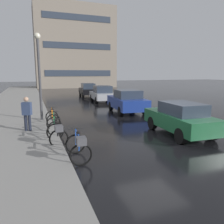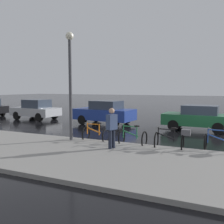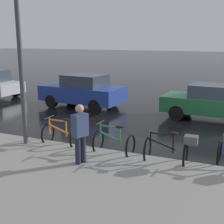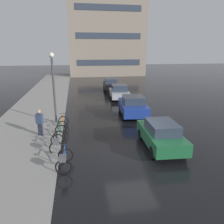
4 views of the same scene
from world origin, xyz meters
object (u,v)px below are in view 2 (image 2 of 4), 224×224
(bicycle_second, at_px, (173,139))
(car_silver, at_px, (36,110))
(streetlamp, at_px, (70,75))
(car_green, at_px, (198,118))
(bicycle_farthest, at_px, (96,134))
(car_blue, at_px, (105,112))
(bicycle_third, at_px, (133,137))
(pedestrian, at_px, (112,127))

(bicycle_second, bearing_deg, car_silver, 64.37)
(streetlamp, bearing_deg, car_green, -40.37)
(car_green, distance_m, car_silver, 12.21)
(bicycle_second, xyz_separation_m, bicycle_farthest, (0.15, 3.52, -0.10))
(car_blue, height_order, streetlamp, streetlamp)
(car_green, xyz_separation_m, car_blue, (0.08, 6.07, 0.05))
(bicycle_farthest, xyz_separation_m, car_blue, (5.37, 2.13, 0.42))
(bicycle_third, bearing_deg, car_blue, 35.91)
(bicycle_second, height_order, car_green, car_green)
(bicycle_farthest, bearing_deg, car_blue, 21.59)
(bicycle_farthest, distance_m, car_green, 6.61)
(car_silver, distance_m, pedestrian, 11.75)
(car_blue, bearing_deg, car_silver, 88.78)
(car_green, height_order, car_blue, car_blue)
(car_green, height_order, pedestrian, pedestrian)
(bicycle_second, relative_size, pedestrian, 0.79)
(pedestrian, relative_size, streetlamp, 0.35)
(bicycle_farthest, relative_size, car_silver, 0.28)
(pedestrian, xyz_separation_m, streetlamp, (0.73, 2.35, 2.11))
(car_blue, height_order, car_silver, car_blue)
(bicycle_second, xyz_separation_m, car_silver, (5.65, 11.78, 0.29))
(car_silver, bearing_deg, bicycle_farthest, -123.69)
(car_silver, xyz_separation_m, streetlamp, (-6.01, -7.27, 2.30))
(bicycle_third, xyz_separation_m, car_silver, (5.58, 10.08, 0.39))
(bicycle_second, relative_size, car_blue, 0.32)
(bicycle_second, relative_size, bicycle_farthest, 1.23)
(bicycle_third, xyz_separation_m, car_blue, (5.45, 3.95, 0.42))
(bicycle_second, distance_m, pedestrian, 2.47)
(bicycle_farthest, height_order, car_green, car_green)
(car_silver, bearing_deg, pedestrian, -125.03)
(bicycle_second, bearing_deg, car_green, -4.48)
(bicycle_third, distance_m, bicycle_farthest, 1.82)
(car_green, bearing_deg, pedestrian, 158.43)
(car_blue, relative_size, pedestrian, 2.44)
(bicycle_second, relative_size, bicycle_third, 1.23)
(pedestrian, bearing_deg, car_blue, 27.83)
(bicycle_farthest, bearing_deg, streetlamp, 117.39)
(pedestrian, distance_m, streetlamp, 3.24)
(car_silver, bearing_deg, streetlamp, -129.61)
(bicycle_third, height_order, car_blue, car_blue)
(bicycle_farthest, xyz_separation_m, pedestrian, (-1.24, -1.36, 0.58))
(car_blue, xyz_separation_m, pedestrian, (-6.61, -3.49, 0.16))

